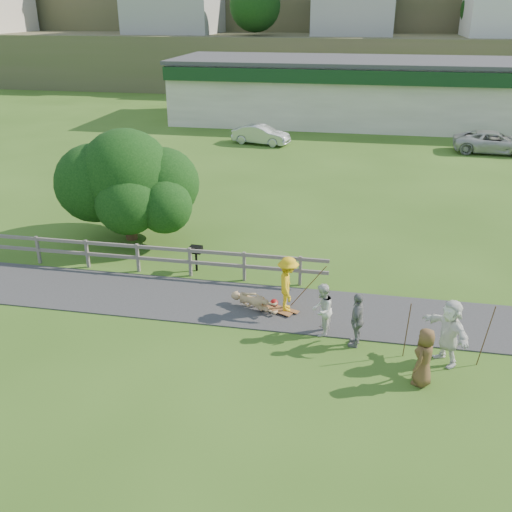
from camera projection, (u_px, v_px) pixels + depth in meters
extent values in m
plane|color=#355B1A|center=(222.00, 327.00, 17.49)|extent=(260.00, 260.00, 0.00)
cube|color=#323234|center=(233.00, 303.00, 18.83)|extent=(34.00, 3.00, 0.04)
cube|color=slate|center=(38.00, 250.00, 21.62)|extent=(0.10, 0.10, 1.10)
cube|color=slate|center=(87.00, 254.00, 21.27)|extent=(0.10, 0.10, 1.10)
cube|color=slate|center=(138.00, 258.00, 20.93)|extent=(0.10, 0.10, 1.10)
cube|color=slate|center=(190.00, 262.00, 20.58)|extent=(0.10, 0.10, 1.10)
cube|color=slate|center=(244.00, 266.00, 20.24)|extent=(0.10, 0.10, 1.10)
cube|color=slate|center=(300.00, 271.00, 19.89)|extent=(0.10, 0.10, 1.10)
cube|color=slate|center=(124.00, 246.00, 20.83)|extent=(15.00, 0.08, 0.12)
cube|color=slate|center=(125.00, 257.00, 21.01)|extent=(15.00, 0.08, 0.12)
cube|color=beige|center=(370.00, 93.00, 47.31)|extent=(32.00, 10.00, 4.80)
cube|color=#14391A|center=(371.00, 78.00, 41.91)|extent=(32.00, 0.60, 1.00)
cube|color=#46464B|center=(372.00, 61.00, 46.28)|extent=(32.50, 10.50, 0.30)
cube|color=#535A35|center=(336.00, 63.00, 65.74)|extent=(220.00, 14.00, 6.00)
cube|color=beige|center=(340.00, 1.00, 63.13)|extent=(10.00, 9.00, 7.00)
cube|color=#535A35|center=(344.00, 27.00, 76.02)|extent=(220.00, 14.00, 13.00)
imported|color=yellow|center=(288.00, 287.00, 17.97)|extent=(0.85, 1.26, 1.81)
imported|color=tan|center=(254.00, 301.00, 18.35)|extent=(1.09, 1.71, 0.62)
imported|color=silver|center=(322.00, 310.00, 16.80)|extent=(0.71, 0.86, 1.64)
imported|color=gray|center=(357.00, 320.00, 16.24)|extent=(0.56, 1.03, 1.67)
imported|color=brown|center=(424.00, 357.00, 14.56)|extent=(0.79, 0.93, 1.61)
imported|color=white|center=(449.00, 332.00, 15.39)|extent=(1.43, 1.79, 1.91)
imported|color=#B5B9BD|center=(261.00, 135.00, 40.37)|extent=(4.28, 2.28, 1.34)
imported|color=#B8B8B4|center=(494.00, 142.00, 37.92)|extent=(5.26, 2.59, 1.44)
sphere|color=#A21113|center=(274.00, 303.00, 18.63)|extent=(0.26, 0.26, 0.26)
cylinder|color=#533721|center=(308.00, 282.00, 18.21)|extent=(0.03, 0.03, 1.91)
cylinder|color=#533721|center=(407.00, 330.00, 15.70)|extent=(0.03, 0.03, 1.68)
cylinder|color=#533721|center=(486.00, 336.00, 15.25)|extent=(0.03, 0.03, 1.86)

